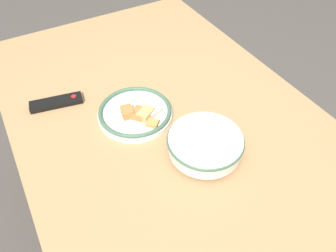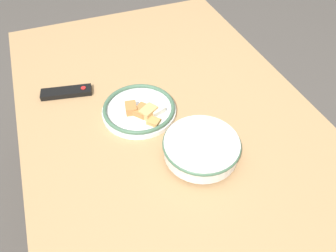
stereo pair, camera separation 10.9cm
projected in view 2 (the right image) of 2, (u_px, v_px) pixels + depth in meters
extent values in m
plane|color=#4C4742|center=(168.00, 213.00, 1.71)|extent=(8.00, 8.00, 0.00)
cube|color=tan|center=(168.00, 117.00, 1.20)|extent=(1.59, 1.03, 0.04)
cylinder|color=tan|center=(193.00, 64.00, 2.04)|extent=(0.06, 0.06, 0.69)
cylinder|color=tan|center=(46.00, 98.00, 1.82)|extent=(0.06, 0.06, 0.69)
cylinder|color=silver|center=(200.00, 154.00, 1.04)|extent=(0.11, 0.11, 0.01)
cylinder|color=silver|center=(201.00, 148.00, 1.02)|extent=(0.23, 0.23, 0.06)
cylinder|color=#B75B23|center=(201.00, 149.00, 1.02)|extent=(0.21, 0.21, 0.05)
torus|color=#42664C|center=(202.00, 144.00, 1.01)|extent=(0.24, 0.24, 0.01)
cylinder|color=white|center=(139.00, 111.00, 1.18)|extent=(0.27, 0.27, 0.02)
torus|color=#42664C|center=(139.00, 108.00, 1.17)|extent=(0.26, 0.26, 0.01)
cube|color=tan|center=(148.00, 111.00, 1.14)|extent=(0.07, 0.07, 0.03)
cube|color=#B2753D|center=(131.00, 108.00, 1.16)|extent=(0.06, 0.05, 0.03)
cube|color=#B2753D|center=(142.00, 111.00, 1.15)|extent=(0.07, 0.07, 0.02)
cube|color=silver|center=(157.00, 110.00, 1.15)|extent=(0.05, 0.06, 0.02)
cube|color=silver|center=(147.00, 108.00, 1.16)|extent=(0.05, 0.05, 0.02)
cube|color=tan|center=(154.00, 122.00, 1.12)|extent=(0.05, 0.05, 0.01)
cube|color=black|center=(66.00, 92.00, 1.25)|extent=(0.09, 0.20, 0.02)
cylinder|color=red|center=(83.00, 88.00, 1.25)|extent=(0.02, 0.02, 0.00)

